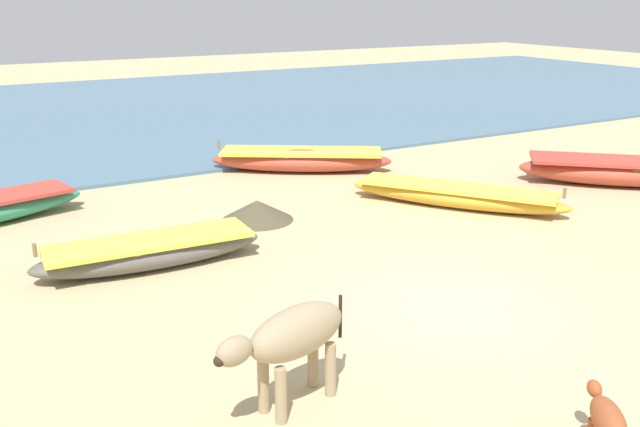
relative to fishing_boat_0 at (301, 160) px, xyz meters
The scene contains 9 objects.
ground 7.95m from the fishing_boat_0, 103.64° to the right, with size 80.00×80.00×0.00m, color tan.
sea_water 11.03m from the fishing_boat_0, 99.79° to the left, with size 60.00×20.00×0.08m, color slate.
fishing_boat_0 is the anchor object (origin of this frame).
fishing_boat_2 4.33m from the fishing_boat_0, 72.58° to the right, with size 3.25×4.09×0.62m.
fishing_boat_3 6.54m from the fishing_boat_0, 139.68° to the right, with size 3.63×1.11×0.65m.
fishing_boat_4 7.16m from the fishing_boat_0, 40.05° to the right, with size 3.88×3.71×0.78m.
calf_near_rust 11.31m from the fishing_boat_0, 104.51° to the right, with size 0.66×0.83×0.60m.
cow_second_adult_dun 10.02m from the fishing_boat_0, 119.02° to the right, with size 1.66×0.78×1.09m.
debris_pile_0 3.88m from the fishing_boat_0, 130.97° to the right, with size 1.37×1.37×0.39m, color brown.
Camera 1 is at (-5.88, -6.59, 4.07)m, focal length 38.94 mm.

